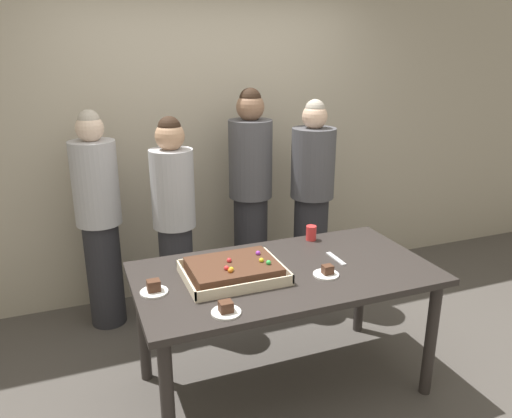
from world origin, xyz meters
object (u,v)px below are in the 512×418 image
at_px(party_table, 285,285).
at_px(plated_slice_near_left, 327,272).
at_px(plated_slice_near_right, 226,310).
at_px(cake_server_utensil, 336,259).
at_px(plated_slice_far_left, 154,289).
at_px(sheet_cake, 233,270).
at_px(person_far_right_suit, 99,219).
at_px(drink_cup_nearest, 311,233).
at_px(person_serving_front, 312,202).
at_px(person_green_shirt_behind, 251,195).
at_px(person_striped_tie_right, 174,222).

xyz_separation_m(party_table, plated_slice_near_left, (0.20, -0.15, 0.11)).
relative_size(plated_slice_near_right, cake_server_utensil, 0.75).
relative_size(party_table, plated_slice_far_left, 11.70).
relative_size(sheet_cake, plated_slice_far_left, 3.74).
distance_m(cake_server_utensil, person_far_right_suit, 1.76).
height_order(drink_cup_nearest, person_serving_front, person_serving_front).
distance_m(plated_slice_near_left, plated_slice_far_left, 0.98).
bearing_deg(person_far_right_suit, cake_server_utensil, 19.83).
distance_m(plated_slice_far_left, person_serving_front, 1.73).
bearing_deg(person_green_shirt_behind, person_far_right_suit, -66.72).
height_order(cake_server_utensil, person_striped_tie_right, person_striped_tie_right).
distance_m(plated_slice_far_left, person_far_right_suit, 1.21).
bearing_deg(party_table, person_far_right_suit, 128.69).
bearing_deg(cake_server_utensil, sheet_cake, -179.20).
bearing_deg(person_striped_tie_right, person_far_right_suit, -123.32).
distance_m(sheet_cake, person_far_right_suit, 1.33).
relative_size(person_green_shirt_behind, person_far_right_suit, 1.07).
xyz_separation_m(party_table, cake_server_utensil, (0.36, 0.03, 0.10)).
relative_size(sheet_cake, plated_slice_near_left, 3.74).
distance_m(sheet_cake, plated_slice_far_left, 0.46).
relative_size(person_green_shirt_behind, person_striped_tie_right, 1.10).
xyz_separation_m(plated_slice_near_left, person_far_right_suit, (-1.15, 1.34, 0.04)).
xyz_separation_m(plated_slice_near_right, person_far_right_suit, (-0.48, 1.54, 0.04)).
bearing_deg(plated_slice_near_right, drink_cup_nearest, 40.70).
relative_size(plated_slice_near_left, person_serving_front, 0.09).
bearing_deg(person_serving_front, plated_slice_far_left, -9.91).
height_order(plated_slice_near_left, drink_cup_nearest, drink_cup_nearest).
bearing_deg(sheet_cake, person_striped_tie_right, 98.35).
relative_size(party_table, person_serving_front, 1.04).
bearing_deg(person_green_shirt_behind, drink_cup_nearest, 36.03).
height_order(sheet_cake, person_green_shirt_behind, person_green_shirt_behind).
distance_m(drink_cup_nearest, person_serving_front, 0.66).
xyz_separation_m(party_table, drink_cup_nearest, (0.37, 0.38, 0.14)).
height_order(plated_slice_near_right, person_serving_front, person_serving_front).
xyz_separation_m(plated_slice_near_left, person_striped_tie_right, (-0.65, 1.10, 0.03)).
height_order(party_table, person_green_shirt_behind, person_green_shirt_behind).
bearing_deg(person_far_right_suit, plated_slice_near_right, -11.49).
bearing_deg(person_far_right_suit, drink_cup_nearest, 29.57).
relative_size(plated_slice_near_left, cake_server_utensil, 0.75).
distance_m(plated_slice_near_left, cake_server_utensil, 0.24).
height_order(drink_cup_nearest, cake_server_utensil, drink_cup_nearest).
bearing_deg(person_striped_tie_right, cake_server_utensil, 33.00).
distance_m(person_serving_front, person_green_shirt_behind, 0.49).
distance_m(plated_slice_near_left, person_serving_front, 1.20).
bearing_deg(sheet_cake, cake_server_utensil, 0.80).
relative_size(sheet_cake, person_striped_tie_right, 0.35).
bearing_deg(person_green_shirt_behind, party_table, 14.46).
bearing_deg(sheet_cake, person_serving_front, 43.64).
distance_m(party_table, sheet_cake, 0.34).
distance_m(plated_slice_far_left, cake_server_utensil, 1.13).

